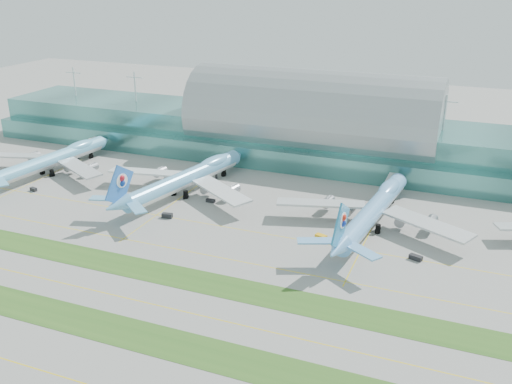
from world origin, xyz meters
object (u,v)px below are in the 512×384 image
at_px(airliner_c, 374,209).
at_px(terminal, 312,130).
at_px(airliner_b, 187,177).
at_px(airliner_a, 53,159).

bearing_deg(airliner_c, terminal, 128.72).
bearing_deg(airliner_b, airliner_a, -168.53).
distance_m(terminal, airliner_c, 81.36).
bearing_deg(airliner_a, airliner_c, 4.55).
xyz_separation_m(airliner_a, airliner_b, (69.05, -0.65, 0.46)).
bearing_deg(terminal, airliner_c, -57.49).
bearing_deg(airliner_b, airliner_c, 9.07).
xyz_separation_m(airliner_b, airliner_c, (78.22, -4.02, -0.06)).
bearing_deg(airliner_a, airliner_b, 5.83).
relative_size(airliner_a, airliner_b, 0.94).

